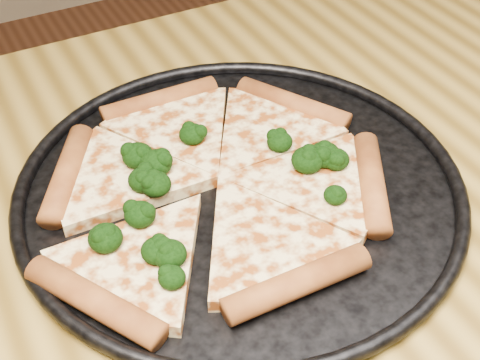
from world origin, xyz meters
name	(u,v)px	position (x,y,z in m)	size (l,w,h in m)	color
pizza_pan	(240,187)	(0.11, 0.11, 0.76)	(0.40, 0.40, 0.02)	black
pizza	(215,181)	(0.09, 0.12, 0.77)	(0.34, 0.30, 0.02)	#FFE29C
broccoli_florets	(204,185)	(0.08, 0.11, 0.78)	(0.24, 0.18, 0.02)	black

